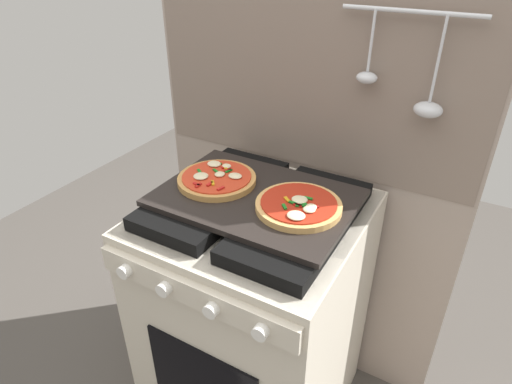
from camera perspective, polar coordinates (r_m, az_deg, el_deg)
The scene contains 5 objects.
kitchen_backsplash at distance 1.55m, azimuth 6.23°, elevation 1.03°, with size 1.10×0.09×1.55m.
stove at distance 1.52m, azimuth -0.03°, elevation -15.69°, with size 0.60×0.64×0.90m.
baking_tray at distance 1.23m, azimuth 0.00°, elevation -0.72°, with size 0.54×0.38×0.02m, color black.
pizza_left at distance 1.29m, azimuth -5.13°, elevation 1.74°, with size 0.23×0.23×0.03m.
pizza_right at distance 1.16m, azimuth 5.60°, elevation -1.77°, with size 0.23×0.23×0.03m.
Camera 1 is at (0.52, -0.91, 1.55)m, focal length 30.67 mm.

